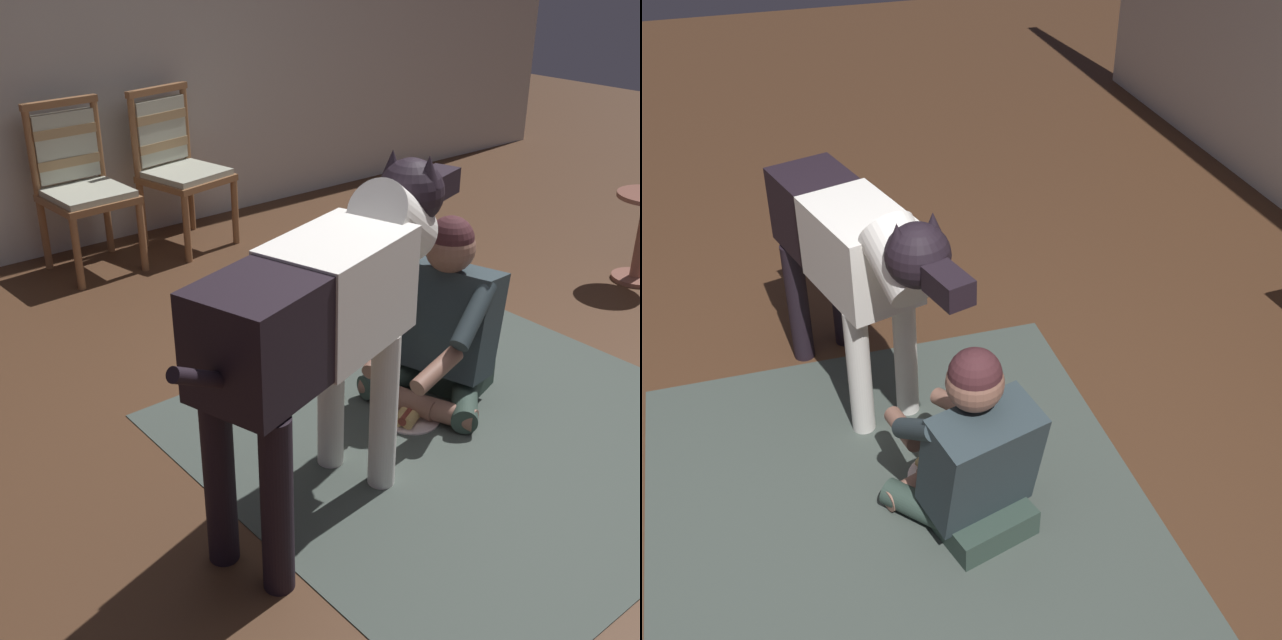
# 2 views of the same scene
# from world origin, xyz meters

# --- Properties ---
(ground_plane) EXTENTS (14.74, 14.74, 0.00)m
(ground_plane) POSITION_xyz_m (0.00, 0.00, 0.00)
(ground_plane) COLOR #492E1C
(area_rug) EXTENTS (2.07, 1.95, 0.01)m
(area_rug) POSITION_xyz_m (0.07, 0.06, 0.00)
(area_rug) COLOR #404942
(area_rug) RESTS_ON ground
(person_sitting_on_floor) EXTENTS (0.71, 0.59, 0.82)m
(person_sitting_on_floor) POSITION_xyz_m (0.20, 0.32, 0.34)
(person_sitting_on_floor) COLOR #2F4138
(person_sitting_on_floor) RESTS_ON ground
(large_dog) EXTENTS (1.50, 0.58, 1.16)m
(large_dog) POSITION_xyz_m (-0.64, 0.07, 0.77)
(large_dog) COLOR white
(large_dog) RESTS_ON ground
(hot_dog_on_plate) EXTENTS (0.25, 0.25, 0.06)m
(hot_dog_on_plate) POSITION_xyz_m (-0.04, 0.25, 0.02)
(hot_dog_on_plate) COLOR silver
(hot_dog_on_plate) RESTS_ON ground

